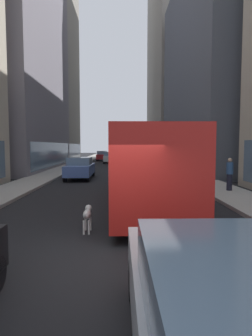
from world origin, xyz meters
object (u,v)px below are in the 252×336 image
car_blue_hatchback (80,168)px  pedestrian_in_coat (230,174)px  transit_bus (143,162)px  car_white_van (110,157)px  car_silver_sedan (232,332)px  box_truck (138,151)px  car_red_coupe (102,156)px  dalmatian_dog (87,214)px

car_blue_hatchback → pedestrian_in_coat: bearing=-37.4°
transit_bus → pedestrian_in_coat: (4.70, 2.21, -0.77)m
car_white_van → car_silver_sedan: 38.44m
car_blue_hatchback → box_truck: (5.60, 19.79, 0.84)m
car_blue_hatchback → box_truck: 20.58m
transit_bus → car_white_van: bearing=94.9°
car_white_van → car_blue_hatchback: bearing=-94.7°
car_blue_hatchback → box_truck: box_truck is taller
car_silver_sedan → car_red_coupe: same height
car_blue_hatchback → pedestrian_in_coat: 10.95m
dalmatian_dog → transit_bus: bearing=66.1°
car_white_van → car_silver_sedan: size_ratio=0.86×
transit_bus → car_red_coupe: size_ratio=2.44×
car_blue_hatchback → pedestrian_in_coat: (8.70, -6.64, 0.19)m
car_red_coupe → pedestrian_in_coat: size_ratio=2.79×
car_silver_sedan → pedestrian_in_coat: (4.70, 12.30, 0.19)m
car_white_van → car_red_coupe: size_ratio=0.87×
transit_bus → car_white_van: (-2.40, 28.27, -0.96)m
car_white_van → pedestrian_in_coat: 27.01m
car_red_coupe → car_silver_sedan: bearing=-84.9°
transit_bus → dalmatian_dog: 4.96m
car_red_coupe → box_truck: box_truck is taller
pedestrian_in_coat → car_red_coupe: bearing=104.8°
transit_bus → car_blue_hatchback: bearing=114.3°
transit_bus → car_red_coupe: bearing=96.5°
pedestrian_in_coat → car_silver_sedan: bearing=-110.9°
car_white_van → car_blue_hatchback: same height
car_red_coupe → box_truck: bearing=-49.2°
car_silver_sedan → box_truck: size_ratio=0.64×
box_truck → pedestrian_in_coat: bearing=-83.3°
car_red_coupe → pedestrian_in_coat: 34.05m
dalmatian_dog → pedestrian_in_coat: size_ratio=0.57×
car_blue_hatchback → box_truck: bearing=74.2°
dalmatian_dog → pedestrian_in_coat: 9.38m
car_red_coupe → dalmatian_dog: car_red_coupe is taller
car_white_van → car_blue_hatchback: size_ratio=0.86×
car_white_van → car_red_coupe: same height
car_blue_hatchback → pedestrian_in_coat: size_ratio=2.82×
car_white_van → dalmatian_dog: 32.66m
car_silver_sedan → dalmatian_dog: bearing=108.8°
dalmatian_dog → pedestrian_in_coat: (6.65, 6.60, 0.50)m
car_silver_sedan → pedestrian_in_coat: bearing=69.1°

